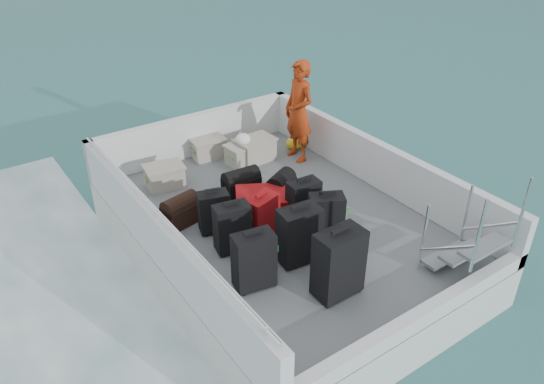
{
  "coord_description": "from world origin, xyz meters",
  "views": [
    {
      "loc": [
        -3.53,
        -4.86,
        4.63
      ],
      "look_at": [
        -0.05,
        0.14,
        1.0
      ],
      "focal_mm": 35.0,
      "sensor_mm": 36.0,
      "label": 1
    }
  ],
  "objects_px": {
    "suitcase_5": "(262,217)",
    "suitcase_6": "(326,216)",
    "suitcase_3": "(339,264)",
    "crate_2": "(244,155)",
    "suitcase_8": "(267,203)",
    "crate_3": "(255,150)",
    "crate_0": "(165,177)",
    "crate_1": "(208,149)",
    "suitcase_2": "(214,212)",
    "suitcase_1": "(232,228)",
    "suitcase_7": "(303,201)",
    "suitcase_4": "(299,236)",
    "suitcase_0": "(254,261)",
    "passenger": "(299,112)"
  },
  "relations": [
    {
      "from": "suitcase_5",
      "to": "suitcase_6",
      "type": "relative_size",
      "value": 0.98
    },
    {
      "from": "suitcase_3",
      "to": "crate_2",
      "type": "distance_m",
      "value": 3.35
    },
    {
      "from": "suitcase_5",
      "to": "suitcase_8",
      "type": "distance_m",
      "value": 0.56
    },
    {
      "from": "suitcase_3",
      "to": "suitcase_5",
      "type": "height_order",
      "value": "suitcase_3"
    },
    {
      "from": "suitcase_3",
      "to": "crate_3",
      "type": "bearing_deg",
      "value": 71.98
    },
    {
      "from": "crate_0",
      "to": "crate_2",
      "type": "height_order",
      "value": "crate_0"
    },
    {
      "from": "suitcase_3",
      "to": "suitcase_5",
      "type": "distance_m",
      "value": 1.38
    },
    {
      "from": "suitcase_8",
      "to": "crate_1",
      "type": "height_order",
      "value": "suitcase_8"
    },
    {
      "from": "suitcase_6",
      "to": "suitcase_2",
      "type": "bearing_deg",
      "value": 168.46
    },
    {
      "from": "suitcase_1",
      "to": "suitcase_7",
      "type": "xyz_separation_m",
      "value": [
        1.12,
        0.02,
        -0.02
      ]
    },
    {
      "from": "suitcase_2",
      "to": "suitcase_8",
      "type": "distance_m",
      "value": 0.81
    },
    {
      "from": "suitcase_5",
      "to": "suitcase_8",
      "type": "relative_size",
      "value": 0.71
    },
    {
      "from": "suitcase_1",
      "to": "suitcase_4",
      "type": "height_order",
      "value": "suitcase_4"
    },
    {
      "from": "suitcase_5",
      "to": "suitcase_6",
      "type": "xyz_separation_m",
      "value": [
        0.67,
        -0.46,
        0.01
      ]
    },
    {
      "from": "suitcase_4",
      "to": "suitcase_0",
      "type": "bearing_deg",
      "value": -166.17
    },
    {
      "from": "suitcase_2",
      "to": "suitcase_6",
      "type": "bearing_deg",
      "value": -22.64
    },
    {
      "from": "suitcase_5",
      "to": "crate_2",
      "type": "distance_m",
      "value": 2.07
    },
    {
      "from": "suitcase_0",
      "to": "crate_2",
      "type": "relative_size",
      "value": 1.37
    },
    {
      "from": "suitcase_7",
      "to": "suitcase_1",
      "type": "bearing_deg",
      "value": -173.84
    },
    {
      "from": "suitcase_7",
      "to": "crate_1",
      "type": "bearing_deg",
      "value": 97.95
    },
    {
      "from": "suitcase_0",
      "to": "suitcase_5",
      "type": "height_order",
      "value": "suitcase_0"
    },
    {
      "from": "suitcase_6",
      "to": "passenger",
      "type": "bearing_deg",
      "value": 89.94
    },
    {
      "from": "suitcase_6",
      "to": "crate_0",
      "type": "distance_m",
      "value": 2.62
    },
    {
      "from": "crate_0",
      "to": "crate_3",
      "type": "relative_size",
      "value": 0.91
    },
    {
      "from": "suitcase_1",
      "to": "suitcase_2",
      "type": "relative_size",
      "value": 1.13
    },
    {
      "from": "suitcase_3",
      "to": "suitcase_5",
      "type": "xyz_separation_m",
      "value": [
        -0.07,
        1.38,
        -0.11
      ]
    },
    {
      "from": "suitcase_5",
      "to": "crate_1",
      "type": "relative_size",
      "value": 1.16
    },
    {
      "from": "suitcase_8",
      "to": "crate_1",
      "type": "distance_m",
      "value": 1.98
    },
    {
      "from": "suitcase_0",
      "to": "suitcase_5",
      "type": "relative_size",
      "value": 1.19
    },
    {
      "from": "suitcase_0",
      "to": "crate_2",
      "type": "height_order",
      "value": "suitcase_0"
    },
    {
      "from": "suitcase_5",
      "to": "suitcase_2",
      "type": "bearing_deg",
      "value": 118.49
    },
    {
      "from": "crate_2",
      "to": "passenger",
      "type": "relative_size",
      "value": 0.31
    },
    {
      "from": "suitcase_3",
      "to": "suitcase_4",
      "type": "relative_size",
      "value": 1.12
    },
    {
      "from": "suitcase_7",
      "to": "suitcase_4",
      "type": "bearing_deg",
      "value": -126.17
    },
    {
      "from": "suitcase_3",
      "to": "suitcase_6",
      "type": "bearing_deg",
      "value": 56.62
    },
    {
      "from": "suitcase_3",
      "to": "suitcase_1",
      "type": "bearing_deg",
      "value": 111.28
    },
    {
      "from": "suitcase_0",
      "to": "suitcase_4",
      "type": "relative_size",
      "value": 0.97
    },
    {
      "from": "suitcase_5",
      "to": "crate_3",
      "type": "height_order",
      "value": "suitcase_5"
    },
    {
      "from": "suitcase_5",
      "to": "suitcase_8",
      "type": "height_order",
      "value": "suitcase_5"
    },
    {
      "from": "suitcase_0",
      "to": "suitcase_6",
      "type": "bearing_deg",
      "value": 22.95
    },
    {
      "from": "suitcase_5",
      "to": "crate_3",
      "type": "distance_m",
      "value": 2.16
    },
    {
      "from": "suitcase_8",
      "to": "crate_0",
      "type": "relative_size",
      "value": 1.56
    },
    {
      "from": "suitcase_5",
      "to": "passenger",
      "type": "distance_m",
      "value": 2.35
    },
    {
      "from": "suitcase_4",
      "to": "passenger",
      "type": "bearing_deg",
      "value": 59.73
    },
    {
      "from": "suitcase_0",
      "to": "suitcase_3",
      "type": "height_order",
      "value": "suitcase_3"
    },
    {
      "from": "suitcase_2",
      "to": "suitcase_8",
      "type": "bearing_deg",
      "value": 13.45
    },
    {
      "from": "suitcase_1",
      "to": "crate_1",
      "type": "height_order",
      "value": "suitcase_1"
    },
    {
      "from": "crate_3",
      "to": "suitcase_3",
      "type": "bearing_deg",
      "value": -107.74
    },
    {
      "from": "suitcase_3",
      "to": "suitcase_0",
      "type": "bearing_deg",
      "value": 137.75
    },
    {
      "from": "passenger",
      "to": "suitcase_5",
      "type": "bearing_deg",
      "value": -46.53
    }
  ]
}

